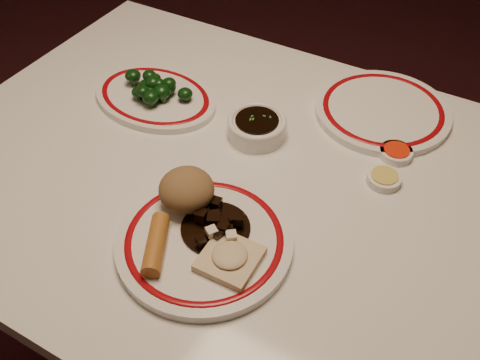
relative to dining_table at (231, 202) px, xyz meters
The scene contains 13 objects.
ground 0.66m from the dining_table, ahead, with size 7.00×7.00×0.00m, color black.
dining_table is the anchor object (origin of this frame).
main_plate 0.21m from the dining_table, 73.36° to the right, with size 0.37×0.37×0.02m.
rice_mound 0.19m from the dining_table, 96.03° to the right, with size 0.10×0.10×0.07m, color olive.
spring_roll 0.27m from the dining_table, 90.09° to the right, with size 0.03×0.03×0.11m, color #B1702B.
fried_wonton 0.26m from the dining_table, 60.12° to the right, with size 0.09×0.09×0.02m.
stirfry_heap 0.20m from the dining_table, 67.59° to the right, with size 0.12×0.12×0.03m.
broccoli_plate 0.30m from the dining_table, 157.06° to the left, with size 0.30×0.26×0.02m.
broccoli_pile 0.30m from the dining_table, 157.52° to the left, with size 0.17×0.09×0.05m.
soy_bowl 0.16m from the dining_table, 92.31° to the left, with size 0.12×0.12×0.04m.
sweet_sour_dish 0.34m from the dining_table, 36.20° to the left, with size 0.06×0.06×0.02m.
mustard_dish 0.30m from the dining_table, 22.87° to the left, with size 0.06×0.06×0.02m.
far_plate 0.38m from the dining_table, 57.72° to the left, with size 0.36×0.36×0.02m.
Camera 1 is at (0.38, -0.63, 1.46)m, focal length 40.00 mm.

